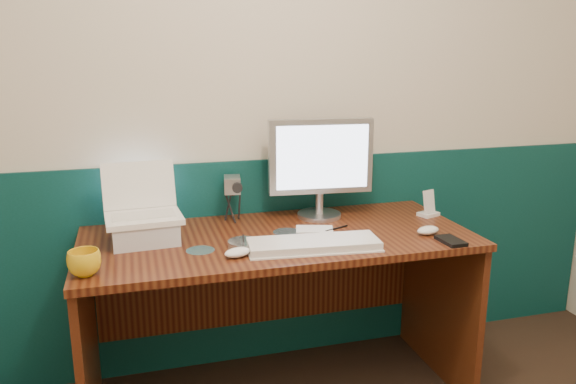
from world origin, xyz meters
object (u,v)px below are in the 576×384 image
object	(u,v)px
desk	(278,318)
laptop	(142,191)
mug	(84,263)
keyboard	(314,245)
camcorder	(233,200)
monitor	(320,167)

from	to	relation	value
desk	laptop	xyz separation A→B (m)	(-0.53, 0.06, 0.58)
desk	mug	world-z (taller)	mug
desk	mug	xyz separation A→B (m)	(-0.74, -0.24, 0.42)
keyboard	mug	bearing A→B (deg)	-171.78
mug	camcorder	bearing A→B (deg)	39.16
desk	camcorder	bearing A→B (deg)	119.47
monitor	keyboard	size ratio (longest dim) A/B	0.93
desk	laptop	world-z (taller)	laptop
desk	keyboard	size ratio (longest dim) A/B	3.18
desk	keyboard	bearing A→B (deg)	-65.50
desk	monitor	bearing A→B (deg)	39.28
camcorder	laptop	bearing A→B (deg)	-145.14
laptop	camcorder	size ratio (longest dim) A/B	1.54
desk	mug	distance (m)	0.88
monitor	desk	bearing A→B (deg)	-135.21
laptop	mug	distance (m)	0.40
mug	camcorder	distance (m)	0.77
laptop	keyboard	bearing A→B (deg)	-26.58
monitor	camcorder	distance (m)	0.42
mug	camcorder	size ratio (longest dim) A/B	0.59
mug	keyboard	bearing A→B (deg)	2.71
laptop	monitor	size ratio (longest dim) A/B	0.62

